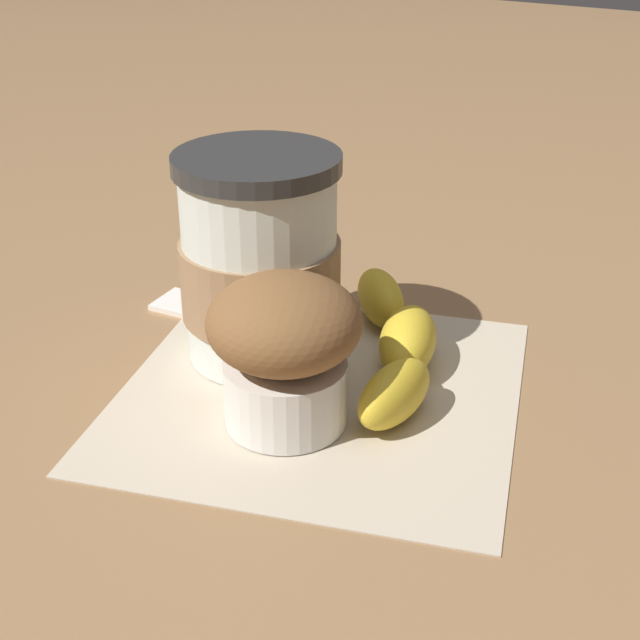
% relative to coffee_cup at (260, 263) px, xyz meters
% --- Properties ---
extents(ground_plane, '(3.00, 3.00, 0.00)m').
position_rel_coffee_cup_xyz_m(ground_plane, '(0.05, -0.02, -0.06)').
color(ground_plane, '#936D47').
extents(paper_napkin, '(0.28, 0.28, 0.00)m').
position_rel_coffee_cup_xyz_m(paper_napkin, '(0.05, -0.02, -0.06)').
color(paper_napkin, beige).
rests_on(paper_napkin, ground_plane).
extents(coffee_cup, '(0.10, 0.10, 0.12)m').
position_rel_coffee_cup_xyz_m(coffee_cup, '(0.00, 0.00, 0.00)').
color(coffee_cup, silver).
rests_on(coffee_cup, paper_napkin).
extents(muffin, '(0.08, 0.08, 0.08)m').
position_rel_coffee_cup_xyz_m(muffin, '(0.05, -0.06, -0.01)').
color(muffin, white).
rests_on(muffin, paper_napkin).
extents(banana, '(0.11, 0.16, 0.03)m').
position_rel_coffee_cup_xyz_m(banana, '(0.08, 0.03, -0.04)').
color(banana, gold).
rests_on(banana, paper_napkin).
extents(sugar_packet, '(0.05, 0.04, 0.01)m').
position_rel_coffee_cup_xyz_m(sugar_packet, '(-0.08, 0.03, -0.06)').
color(sugar_packet, white).
rests_on(sugar_packet, ground_plane).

